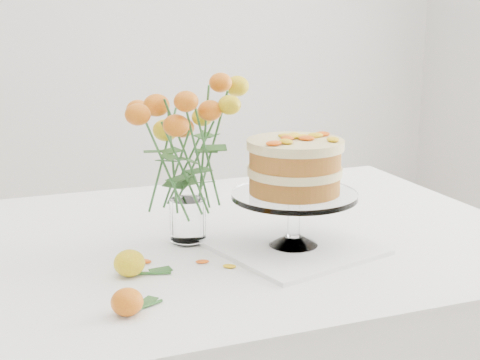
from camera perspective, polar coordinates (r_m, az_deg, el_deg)
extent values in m
cube|color=tan|center=(1.41, -4.17, -6.02)|extent=(1.40, 0.90, 0.04)
cylinder|color=tan|center=(2.10, 9.65, -10.23)|extent=(0.06, 0.06, 0.71)
cube|color=white|center=(1.40, -4.19, -5.14)|extent=(1.42, 0.92, 0.01)
cube|color=white|center=(1.86, -8.21, -3.71)|extent=(1.42, 0.01, 0.20)
cube|color=white|center=(1.76, 18.67, -5.34)|extent=(0.01, 0.92, 0.20)
cube|color=white|center=(1.34, 4.56, -5.70)|extent=(0.34, 0.34, 0.01)
cylinder|color=white|center=(1.32, 4.61, -3.16)|extent=(0.02, 0.02, 0.08)
cylinder|color=white|center=(1.31, 4.65, -1.28)|extent=(0.25, 0.25, 0.01)
cylinder|color=#A65525|center=(1.30, 4.67, -0.31)|extent=(0.19, 0.19, 0.04)
cylinder|color=beige|center=(1.30, 4.69, 0.79)|extent=(0.20, 0.20, 0.02)
cylinder|color=#A65525|center=(1.29, 4.72, 1.90)|extent=(0.19, 0.19, 0.04)
cylinder|color=beige|center=(1.29, 4.74, 3.05)|extent=(0.21, 0.21, 0.02)
cylinder|color=white|center=(1.38, -4.43, -5.19)|extent=(0.06, 0.06, 0.01)
cylinder|color=white|center=(1.37, -4.47, -3.37)|extent=(0.07, 0.07, 0.08)
ellipsoid|color=yellow|center=(1.22, -9.42, -7.00)|extent=(0.06, 0.06, 0.05)
cylinder|color=#2B6126|center=(1.22, -7.52, -7.93)|extent=(0.07, 0.03, 0.01)
ellipsoid|color=#C44F09|center=(1.07, -9.62, -10.22)|extent=(0.05, 0.05, 0.04)
cylinder|color=#2B6126|center=(1.10, -7.99, -10.65)|extent=(0.06, 0.03, 0.01)
ellipsoid|color=yellow|center=(1.28, -8.07, -6.89)|extent=(0.03, 0.02, 0.00)
ellipsoid|color=yellow|center=(1.27, -3.23, -6.98)|extent=(0.03, 0.02, 0.00)
ellipsoid|color=yellow|center=(1.25, -0.91, -7.38)|extent=(0.03, 0.02, 0.00)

